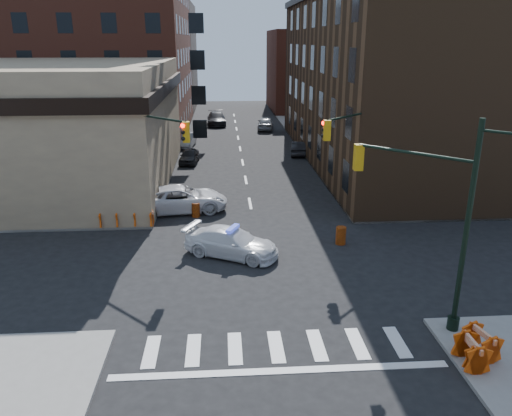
{
  "coord_description": "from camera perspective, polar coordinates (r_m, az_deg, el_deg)",
  "views": [
    {
      "loc": [
        -1.79,
        -22.27,
        10.6
      ],
      "look_at": [
        -0.1,
        2.51,
        2.2
      ],
      "focal_mm": 35.0,
      "sensor_mm": 36.0,
      "label": 1
    }
  ],
  "objects": [
    {
      "name": "filler_nw",
      "position": [
        85.5,
        -14.04,
        16.42
      ],
      "size": [
        20.0,
        18.0,
        16.0
      ],
      "primitive_type": "cube",
      "color": "brown",
      "rests_on": "ground"
    },
    {
      "name": "signal_pole_ne",
      "position": [
        29.33,
        11.33,
        6.0
      ],
      "size": [
        3.67,
        3.58,
        8.0
      ],
      "rotation": [
        0.0,
        0.0,
        -2.36
      ],
      "color": "black",
      "rests_on": "sidewalk_ne"
    },
    {
      "name": "commercial_row_ne",
      "position": [
        47.28,
        14.78,
        13.73
      ],
      "size": [
        14.0,
        34.0,
        14.0
      ],
      "primitive_type": "cube",
      "color": "#462E1C",
      "rests_on": "ground"
    },
    {
      "name": "sidewalk_ne",
      "position": [
        61.26,
        20.23,
        7.66
      ],
      "size": [
        34.0,
        54.5,
        0.15
      ],
      "primitive_type": "cube",
      "color": "gray",
      "rests_on": "ground"
    },
    {
      "name": "signal_pole_se",
      "position": [
        19.43,
        20.08,
        -0.43
      ],
      "size": [
        5.4,
        5.27,
        8.0
      ],
      "rotation": [
        0.0,
        0.0,
        2.36
      ],
      "color": "black",
      "rests_on": "sidewalk_se"
    },
    {
      "name": "barrel_road",
      "position": [
        27.55,
        9.67,
        -3.12
      ],
      "size": [
        0.72,
        0.72,
        0.98
      ],
      "primitive_type": "cylinder",
      "rotation": [
        0.0,
        0.0,
        0.42
      ],
      "color": "red",
      "rests_on": "ground"
    },
    {
      "name": "ground",
      "position": [
        24.73,
        0.64,
        -6.7
      ],
      "size": [
        140.0,
        140.0,
        0.0
      ],
      "primitive_type": "plane",
      "color": "black",
      "rests_on": "ground"
    },
    {
      "name": "bank_building",
      "position": [
        42.09,
        -25.34,
        8.59
      ],
      "size": [
        22.0,
        22.0,
        9.0
      ],
      "primitive_type": "cube",
      "color": "#9E8A67",
      "rests_on": "ground"
    },
    {
      "name": "filler_ne",
      "position": [
        81.93,
        7.49,
        15.32
      ],
      "size": [
        16.0,
        16.0,
        12.0
      ],
      "primitive_type": "cube",
      "color": "brown",
      "rests_on": "ground"
    },
    {
      "name": "barricade_se_a",
      "position": [
        19.49,
        24.34,
        -13.89
      ],
      "size": [
        0.92,
        1.43,
        0.99
      ],
      "primitive_type": null,
      "rotation": [
        0.0,
        0.0,
        1.78
      ],
      "color": "orange",
      "rests_on": "sidewalk_se"
    },
    {
      "name": "parked_car_efar",
      "position": [
        62.5,
        1.09,
        9.66
      ],
      "size": [
        2.41,
        4.85,
        1.59
      ],
      "primitive_type": "imported",
      "rotation": [
        0.0,
        0.0,
        3.02
      ],
      "color": "#92969A",
      "rests_on": "ground"
    },
    {
      "name": "barricade_nw_b",
      "position": [
        30.44,
        -16.4,
        -1.24
      ],
      "size": [
        1.27,
        0.66,
        0.94
      ],
      "primitive_type": null,
      "rotation": [
        0.0,
        0.0,
        0.03
      ],
      "color": "orange",
      "rests_on": "sidewalk_nw"
    },
    {
      "name": "pedestrian_c",
      "position": [
        33.26,
        -19.75,
        0.69
      ],
      "size": [
        1.02,
        0.7,
        1.6
      ],
      "primitive_type": "imported",
      "rotation": [
        0.0,
        0.0,
        0.37
      ],
      "color": "#1D232B",
      "rests_on": "sidewalk_nw"
    },
    {
      "name": "sidewalk_nw",
      "position": [
        59.9,
        -24.75,
        6.86
      ],
      "size": [
        34.0,
        54.5,
        0.15
      ],
      "primitive_type": "cube",
      "color": "gray",
      "rests_on": "ground"
    },
    {
      "name": "parked_car_wfar",
      "position": [
        52.77,
        -7.93,
        7.7
      ],
      "size": [
        1.9,
        4.39,
        1.4
      ],
      "primitive_type": "imported",
      "rotation": [
        0.0,
        0.0,
        -0.1
      ],
      "color": "#94979C",
      "rests_on": "ground"
    },
    {
      "name": "parked_car_wdeep",
      "position": [
        66.19,
        -4.54,
        10.14
      ],
      "size": [
        2.56,
        5.79,
        1.65
      ],
      "primitive_type": "imported",
      "rotation": [
        0.0,
        0.0,
        0.04
      ],
      "color": "black",
      "rests_on": "ground"
    },
    {
      "name": "signal_pole_nw",
      "position": [
        28.6,
        -12.02,
        5.63
      ],
      "size": [
        3.58,
        3.67,
        8.0
      ],
      "rotation": [
        0.0,
        0.0,
        -0.79
      ],
      "color": "black",
      "rests_on": "sidewalk_nw"
    },
    {
      "name": "barricade_nw_a",
      "position": [
        30.07,
        -12.68,
        -1.18
      ],
      "size": [
        1.3,
        0.73,
        0.94
      ],
      "primitive_type": null,
      "rotation": [
        0.0,
        0.0,
        -0.09
      ],
      "color": "#F1370B",
      "rests_on": "sidewalk_nw"
    },
    {
      "name": "pedestrian_b",
      "position": [
        32.45,
        -18.33,
        0.71
      ],
      "size": [
        1.18,
        1.11,
        1.92
      ],
      "primitive_type": "imported",
      "rotation": [
        0.0,
        0.0,
        0.56
      ],
      "color": "black",
      "rests_on": "sidewalk_nw"
    },
    {
      "name": "tree_ne_near",
      "position": [
        49.67,
        7.04,
        10.32
      ],
      "size": [
        3.0,
        3.0,
        4.85
      ],
      "color": "black",
      "rests_on": "sidewalk_ne"
    },
    {
      "name": "barricade_se_b",
      "position": [
        19.05,
        23.08,
        -14.8
      ],
      "size": [
        0.55,
        1.1,
        0.82
      ],
      "primitive_type": null,
      "rotation": [
        0.0,
        0.0,
        1.57
      ],
      "color": "#CD4C09",
      "rests_on": "sidewalk_se"
    },
    {
      "name": "parked_car_enear",
      "position": [
        48.77,
        4.82,
        6.86
      ],
      "size": [
        1.87,
        4.12,
        1.31
      ],
      "primitive_type": "imported",
      "rotation": [
        0.0,
        0.0,
        3.02
      ],
      "color": "black",
      "rests_on": "ground"
    },
    {
      "name": "pickup",
      "position": [
        32.59,
        -8.58,
        1.04
      ],
      "size": [
        6.32,
        3.55,
        1.67
      ],
      "primitive_type": "imported",
      "rotation": [
        0.0,
        0.0,
        1.71
      ],
      "color": "silver",
      "rests_on": "ground"
    },
    {
      "name": "parked_car_wnear",
      "position": [
        45.58,
        -7.65,
        5.91
      ],
      "size": [
        1.89,
        3.92,
        1.29
      ],
      "primitive_type": "imported",
      "rotation": [
        0.0,
        0.0,
        -0.1
      ],
      "color": "black",
      "rests_on": "ground"
    },
    {
      "name": "tree_ne_far",
      "position": [
        57.47,
        5.55,
        11.5
      ],
      "size": [
        3.0,
        3.0,
        4.85
      ],
      "color": "black",
      "rests_on": "sidewalk_ne"
    },
    {
      "name": "pedestrian_a",
      "position": [
        30.88,
        -13.16,
        0.17
      ],
      "size": [
        0.79,
        0.74,
        1.8
      ],
      "primitive_type": "imported",
      "rotation": [
        0.0,
        0.0,
        -0.64
      ],
      "color": "black",
      "rests_on": "sidewalk_nw"
    },
    {
      "name": "police_car",
      "position": [
        25.68,
        -2.83,
        -3.96
      ],
      "size": [
        5.34,
        4.01,
        1.44
      ],
      "primitive_type": "imported",
      "rotation": [
        0.0,
        0.0,
        1.11
      ],
      "color": "white",
      "rests_on": "ground"
    },
    {
      "name": "barrel_bank",
      "position": [
        31.56,
        -6.89,
        -0.19
      ],
      "size": [
        0.55,
        0.55,
        0.92
      ],
      "primitive_type": "cylinder",
      "rotation": [
        0.0,
        0.0,
        0.08
      ],
      "color": "#D94F0A",
      "rests_on": "ground"
    },
    {
      "name": "apartment_block",
      "position": [
        64.49,
        -20.03,
        18.88
      ],
      "size": [
        25.0,
        25.0,
        24.0
      ],
      "primitive_type": "cube",
      "color": "brown",
      "rests_on": "ground"
    },
    {
      "name": "barricade_se_c",
      "position": [
        18.86,
        23.39,
        -14.92
      ],
      "size": [
        0.66,
        1.31,
        0.98
      ],
      "primitive_type": null,
      "rotation": [
        0.0,
        0.0,
        1.57
      ],
      "color": "#DF3C0A",
      "rests_on": "sidewalk_se"
    }
  ]
}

